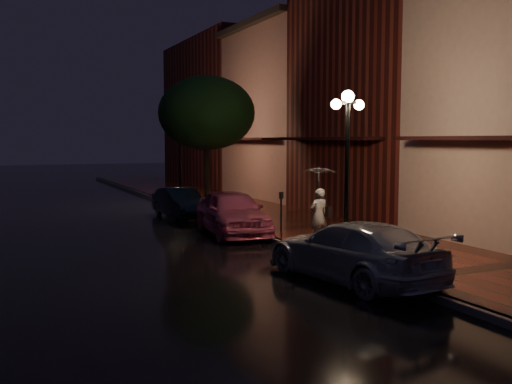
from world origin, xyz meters
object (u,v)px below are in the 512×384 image
streetlamp_near (347,163)px  pink_car (232,212)px  streetlamp_far (180,152)px  silver_car (352,251)px  navy_car (181,203)px  woman_with_umbrella (319,192)px  parking_meter (281,208)px  street_tree (207,115)px

streetlamp_near → pink_car: streetlamp_near is taller
streetlamp_far → silver_car: (-0.95, -15.67, -1.91)m
navy_car → woman_with_umbrella: size_ratio=1.64×
pink_car → woman_with_umbrella: size_ratio=1.97×
streetlamp_far → parking_meter: streetlamp_far is taller
street_tree → navy_car: (-1.48, -0.79, -3.63)m
navy_car → parking_meter: 6.22m
streetlamp_far → woman_with_umbrella: bearing=-87.7°
pink_car → parking_meter: bearing=-36.4°
navy_car → parking_meter: size_ratio=2.76×
streetlamp_near → streetlamp_far: same height
navy_car → pink_car: bearing=-89.5°
streetlamp_far → pink_car: bearing=-96.3°
silver_car → parking_meter: size_ratio=3.50×
street_tree → silver_car: 13.21m
street_tree → pink_car: street_tree is taller
streetlamp_near → parking_meter: 4.50m
parking_meter → woman_with_umbrella: bearing=-109.8°
streetlamp_far → street_tree: street_tree is taller
pink_car → parking_meter: 1.73m
navy_car → streetlamp_near: bearing=-85.9°
street_tree → navy_car: size_ratio=1.55×
silver_car → woman_with_umbrella: bearing=-117.6°
parking_meter → silver_car: bearing=-126.9°
streetlamp_near → woman_with_umbrella: size_ratio=1.90×
street_tree → woman_with_umbrella: bearing=-88.6°
pink_car → woman_with_umbrella: bearing=-59.2°
streetlamp_far → silver_car: size_ratio=0.91×
pink_car → navy_car: size_ratio=1.20×
woman_with_umbrella → parking_meter: bearing=-87.9°
streetlamp_far → pink_car: 8.88m
streetlamp_near → woman_with_umbrella: 2.37m
street_tree → parking_meter: size_ratio=4.29×
navy_car → parking_meter: bearing=-78.6°
silver_car → streetlamp_far: bearing=-100.4°
streetlamp_near → silver_car: streetlamp_near is taller
woman_with_umbrella → pink_car: bearing=-69.2°
street_tree → silver_car: (-1.21, -12.66, -3.56)m
street_tree → navy_car: 4.00m
parking_meter → streetlamp_near: bearing=-118.9°
navy_car → woman_with_umbrella: woman_with_umbrella is taller
streetlamp_near → streetlamp_far: 14.00m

